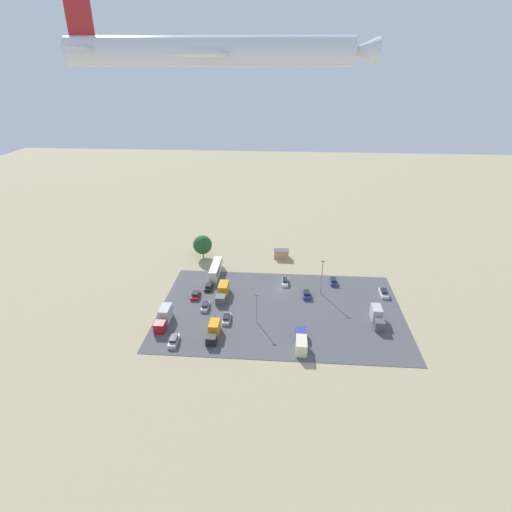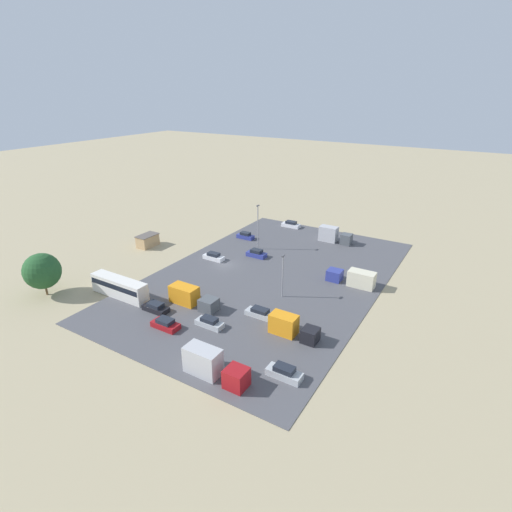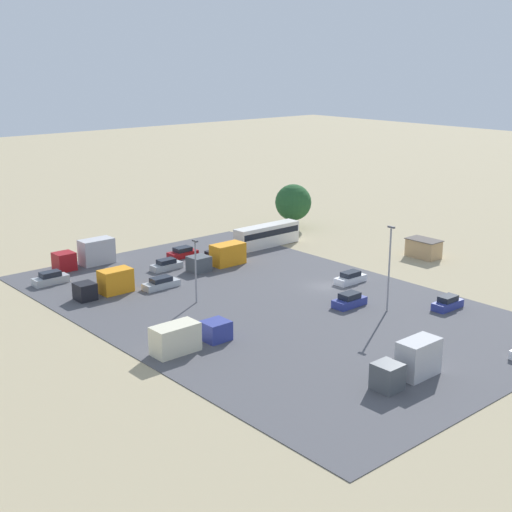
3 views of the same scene
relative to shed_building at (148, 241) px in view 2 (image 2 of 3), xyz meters
The scene contains 21 objects.
ground_plane 21.16m from the shed_building, 91.06° to the left, with size 400.00×400.00×0.00m, color tan.
parking_lot_surface 31.50m from the shed_building, 90.71° to the left, with size 62.64×39.76×0.08m.
shed_building is the anchor object (origin of this frame).
bus 23.70m from the shed_building, 33.99° to the left, with size 2.44×11.50×3.32m.
parked_car_0 25.43m from the shed_building, 106.87° to the left, with size 1.93×4.23×1.62m.
parked_car_1 37.48m from the shed_building, 59.07° to the left, with size 1.74×4.43×1.47m.
parked_car_2 22.53m from the shed_building, 133.37° to the left, with size 1.71×4.12×1.58m.
parked_car_3 17.55m from the shed_building, 94.62° to the left, with size 1.75×4.52×1.51m.
parked_car_4 35.29m from the shed_building, 49.33° to the left, with size 1.99×4.40×1.49m.
parked_car_5 29.86m from the shed_building, 47.52° to the left, with size 1.95×4.41×1.44m.
parked_car_6 36.10m from the shed_building, 142.79° to the left, with size 1.91×4.70×1.55m.
parked_car_7 39.41m from the shed_building, 70.88° to the left, with size 1.80×4.77×1.41m.
parked_car_8 52.70m from the shed_building, 63.30° to the left, with size 1.78×4.57×1.63m.
parked_truck_0 42.58m from the shed_building, 124.66° to the left, with size 2.33×7.60×3.49m.
parked_truck_1 48.35m from the shed_building, 54.46° to the left, with size 2.50×8.67×3.57m.
parked_truck_2 30.01m from the shed_building, 58.62° to the left, with size 2.54×8.79×3.01m.
parked_truck_3 46.19m from the shed_building, 70.98° to the left, with size 2.34×7.34×2.97m.
parked_truck_4 46.49m from the shed_building, 96.56° to the left, with size 2.44×8.75×2.92m.
tree_near_shed 26.06m from the shed_building, ahead, with size 6.17×6.17×7.60m.
light_pole_lot_centre 25.35m from the shed_building, 116.99° to the left, with size 0.90×0.28×10.04m.
light_pole_lot_edge 37.71m from the shed_building, 81.72° to the left, with size 0.90×0.28×7.70m.
Camera 2 is at (59.90, 43.54, 33.29)m, focal length 28.00 mm.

